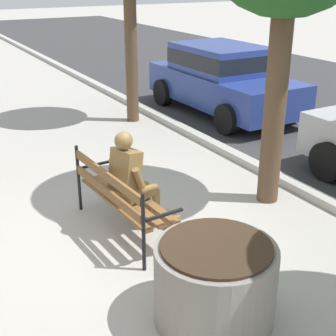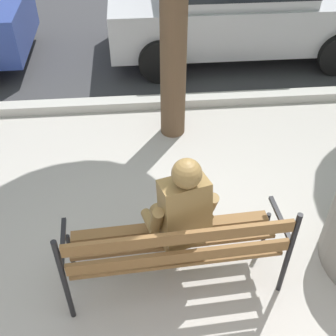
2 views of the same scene
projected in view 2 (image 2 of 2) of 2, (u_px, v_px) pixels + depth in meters
ground_plane at (190, 287)px, 3.74m from camera, size 80.00×80.00×0.00m
curb_stone at (164, 102)px, 5.87m from camera, size 60.00×0.20×0.12m
park_bench at (176, 246)px, 3.40m from camera, size 1.83×0.63×0.95m
bronze_statue_seated at (179, 215)px, 3.48m from camera, size 0.61×0.87×1.37m
parked_car_silver at (239, 1)px, 6.59m from camera, size 4.10×1.92×1.56m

